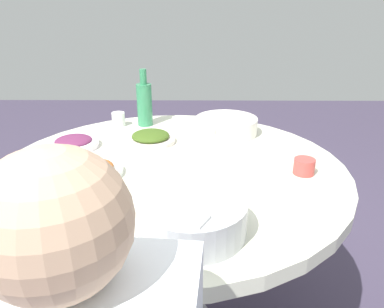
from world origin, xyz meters
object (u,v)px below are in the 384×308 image
Objects in this scene: round_dining_table at (171,187)px; tea_cup_near at (38,206)px; dish_eggplant at (74,143)px; soup_bowl at (226,126)px; dish_stirfry at (91,170)px; dish_greens at (151,138)px; tea_cup_side at (118,119)px; rice_bowl at (192,216)px; tea_cup_far at (304,166)px; green_bottle at (144,103)px.

tea_cup_near is at bearing 136.71° from round_dining_table.
dish_eggplant reaches higher than round_dining_table.
soup_bowl is 1.30× the size of dish_stirfry.
tea_cup_side is at bearing 38.76° from dish_greens.
dish_eggplant is (0.17, 0.41, 0.11)m from round_dining_table.
dish_stirfry is 3.26× the size of tea_cup_side.
soup_bowl is at bearing -10.83° from rice_bowl.
tea_cup_near is 1.02× the size of tea_cup_far.
round_dining_table is at bearing -72.04° from dish_stirfry.
dish_greens is at bearing 109.79° from soup_bowl.
tea_cup_far is at bearing -125.16° from tea_cup_side.
green_bottle is at bearing -11.71° from dish_stirfry.
tea_cup_far is (-0.07, -0.46, 0.12)m from round_dining_table.
rice_bowl is (-0.42, -0.08, 0.14)m from round_dining_table.
green_bottle reaches higher than dish_stirfry.
tea_cup_far is at bearing -131.22° from green_bottle.
round_dining_table is 0.46m from dish_eggplant.
green_bottle is 4.06× the size of tea_cup_side.
green_bottle is at bearing 72.28° from soup_bowl.
dish_greens is 2.79× the size of tea_cup_near.
dish_stirfry is at bearing 46.25° from rice_bowl.
green_bottle is at bearing -40.99° from dish_eggplant.
rice_bowl is 0.77m from dish_eggplant.
round_dining_table is 6.24× the size of dish_eggplant.
dish_stirfry is 0.73m from tea_cup_far.
tea_cup_far is at bearing -150.59° from soup_bowl.
round_dining_table is 0.45m from rice_bowl.
rice_bowl is 0.42m from tea_cup_near.
dish_greens is (-0.12, 0.33, -0.01)m from soup_bowl.
rice_bowl is 4.24× the size of tea_cup_side.
soup_bowl is 0.66m from dish_eggplant.
dish_eggplant is 0.54m from tea_cup_near.
soup_bowl reaches higher than dish_stirfry.
green_bottle reaches higher than rice_bowl.
dish_eggplant is at bearing 39.49° from rice_bowl.
rice_bowl is 3.83× the size of tea_cup_far.
soup_bowl reaches higher than dish_greens.
tea_cup_far is at bearing -47.56° from rice_bowl.
round_dining_table is at bearing -43.29° from tea_cup_near.
tea_cup_side is at bearing 31.56° from round_dining_table.
tea_cup_far reaches higher than dish_stirfry.
tea_cup_near is (-0.59, 0.24, 0.02)m from dish_greens.
rice_bowl is 3.75× the size of tea_cup_near.
dish_stirfry is at bearing -151.57° from dish_eggplant.
tea_cup_far is at bearing -105.67° from dish_eggplant.
green_bottle is (0.12, 0.38, 0.07)m from soup_bowl.
dish_eggplant is at bearing 154.80° from tea_cup_side.
dish_stirfry is at bearing 131.23° from soup_bowl.
dish_stirfry is (-0.09, 0.27, 0.11)m from round_dining_table.
tea_cup_side is at bearing 1.12° from dish_stirfry.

